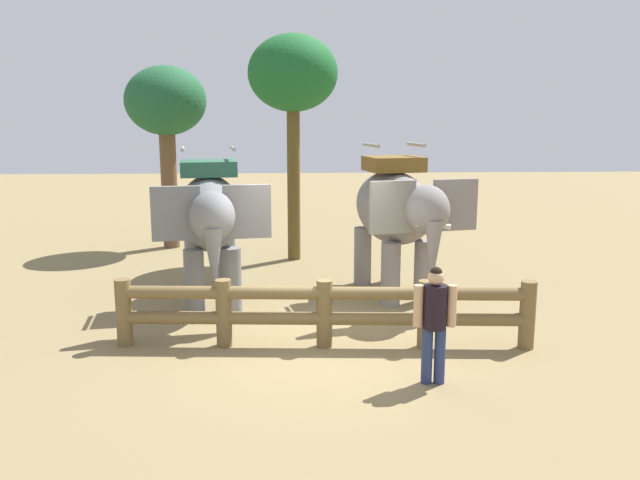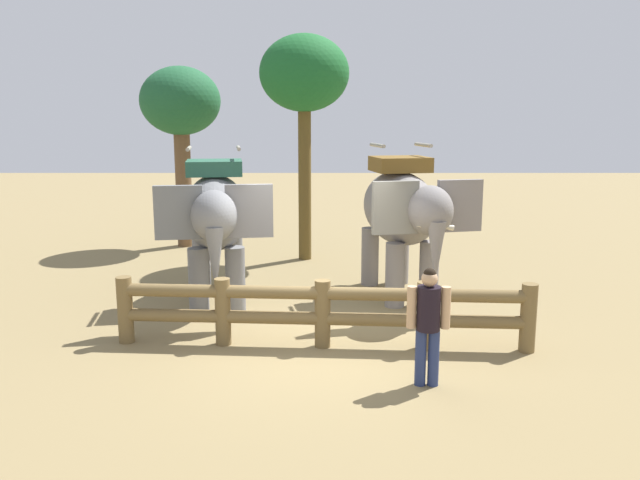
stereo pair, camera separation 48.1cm
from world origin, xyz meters
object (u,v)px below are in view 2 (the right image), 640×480
at_px(log_fence, 320,309).
at_px(elephant_near_left, 213,217).
at_px(tree_back_center, 302,78).
at_px(tree_far_left, 178,107).
at_px(tourist_woman_in_black, 426,318).
at_px(elephant_center, 401,212).

xyz_separation_m(log_fence, elephant_near_left, (-1.97, 2.36, 1.04)).
distance_m(elephant_near_left, tree_back_center, 4.94).
xyz_separation_m(elephant_near_left, tree_back_center, (1.56, 3.82, 2.70)).
height_order(elephant_near_left, tree_back_center, tree_back_center).
xyz_separation_m(log_fence, tree_far_left, (-3.69, 7.82, 3.10)).
xyz_separation_m(log_fence, tourist_woman_in_black, (1.36, -1.44, 0.32)).
bearing_deg(tree_back_center, tourist_woman_in_black, -76.93).
height_order(elephant_center, tourist_woman_in_black, elephant_center).
bearing_deg(log_fence, tree_far_left, 115.22).
bearing_deg(log_fence, tree_back_center, 93.78).
bearing_deg(elephant_center, tourist_woman_in_black, -92.47).
relative_size(tree_far_left, tree_back_center, 0.89).
bearing_deg(elephant_near_left, log_fence, -50.18).
xyz_separation_m(tourist_woman_in_black, tree_far_left, (-5.05, 9.27, 2.78)).
bearing_deg(log_fence, tourist_woman_in_black, -46.68).
relative_size(elephant_center, tree_back_center, 0.66).
bearing_deg(elephant_near_left, tourist_woman_in_black, -48.81).
bearing_deg(tree_back_center, elephant_center, -60.19).
relative_size(log_fence, tree_far_left, 1.35).
relative_size(elephant_near_left, tourist_woman_in_black, 2.18).
distance_m(elephant_near_left, elephant_center, 3.54).
xyz_separation_m(elephant_near_left, elephant_center, (3.51, 0.42, 0.02)).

